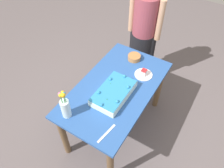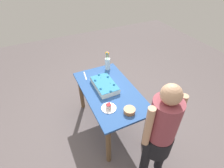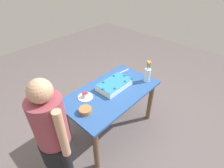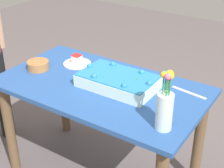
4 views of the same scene
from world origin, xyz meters
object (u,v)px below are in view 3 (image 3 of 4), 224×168
(flower_vase, at_px, (147,74))
(serving_plate_with_slice, at_px, (85,96))
(cake_knife, at_px, (123,71))
(fruit_bowl, at_px, (85,110))
(sheet_cake, at_px, (115,84))
(person_standing, at_px, (54,136))

(flower_vase, bearing_deg, serving_plate_with_slice, 156.38)
(cake_knife, xyz_separation_m, fruit_bowl, (-0.99, -0.25, 0.03))
(serving_plate_with_slice, xyz_separation_m, cake_knife, (0.82, 0.04, -0.02))
(serving_plate_with_slice, bearing_deg, cake_knife, 3.14)
(sheet_cake, height_order, cake_knife, sheet_cake)
(sheet_cake, height_order, fruit_bowl, sheet_cake)
(person_standing, bearing_deg, sheet_cake, 10.25)
(serving_plate_with_slice, distance_m, fruit_bowl, 0.27)
(person_standing, bearing_deg, fruit_bowl, 13.19)
(sheet_cake, xyz_separation_m, fruit_bowl, (-0.60, -0.08, -0.01))
(sheet_cake, xyz_separation_m, serving_plate_with_slice, (-0.42, 0.13, -0.02))
(fruit_bowl, bearing_deg, sheet_cake, 7.90)
(serving_plate_with_slice, distance_m, flower_vase, 0.93)
(flower_vase, xyz_separation_m, fruit_bowl, (-1.02, 0.16, -0.10))
(person_standing, bearing_deg, flower_vase, -2.02)
(flower_vase, bearing_deg, cake_knife, 93.84)
(serving_plate_with_slice, height_order, cake_knife, serving_plate_with_slice)
(cake_knife, height_order, flower_vase, flower_vase)
(cake_knife, height_order, person_standing, person_standing)
(serving_plate_with_slice, xyz_separation_m, fruit_bowl, (-0.17, -0.21, 0.01))
(sheet_cake, relative_size, person_standing, 0.32)
(fruit_bowl, bearing_deg, serving_plate_with_slice, 50.13)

